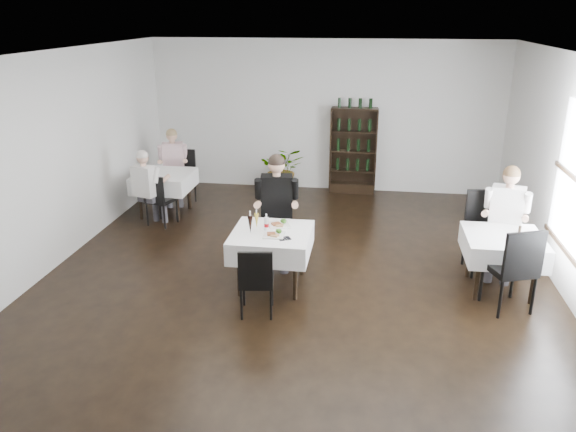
# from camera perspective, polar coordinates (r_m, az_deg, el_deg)

# --- Properties ---
(room_shell) EXTENTS (9.00, 9.00, 9.00)m
(room_shell) POSITION_cam_1_polar(r_m,az_deg,el_deg) (7.09, 0.64, 3.74)
(room_shell) COLOR black
(room_shell) RESTS_ON ground
(wine_shelf) EXTENTS (0.90, 0.28, 1.75)m
(wine_shelf) POSITION_cam_1_polar(r_m,az_deg,el_deg) (11.37, 6.64, 6.52)
(wine_shelf) COLOR black
(wine_shelf) RESTS_ON ground
(main_table) EXTENTS (1.03, 1.03, 0.77)m
(main_table) POSITION_cam_1_polar(r_m,az_deg,el_deg) (7.43, -1.68, -2.68)
(main_table) COLOR black
(main_table) RESTS_ON ground
(left_table) EXTENTS (0.98, 0.98, 0.77)m
(left_table) POSITION_cam_1_polar(r_m,az_deg,el_deg) (10.33, -12.47, 3.47)
(left_table) COLOR black
(left_table) RESTS_ON ground
(right_table) EXTENTS (0.98, 0.98, 0.77)m
(right_table) POSITION_cam_1_polar(r_m,az_deg,el_deg) (7.81, 20.99, -2.92)
(right_table) COLOR black
(right_table) RESTS_ON ground
(potted_tree) EXTENTS (0.94, 0.84, 0.95)m
(potted_tree) POSITION_cam_1_polar(r_m,az_deg,el_deg) (11.40, -0.53, 4.77)
(potted_tree) COLOR #20521C
(potted_tree) RESTS_ON ground
(main_chair_far) EXTENTS (0.49, 0.50, 0.96)m
(main_chair_far) POSITION_cam_1_polar(r_m,az_deg,el_deg) (8.12, -1.23, -1.19)
(main_chair_far) COLOR black
(main_chair_far) RESTS_ON ground
(main_chair_near) EXTENTS (0.46, 0.46, 0.89)m
(main_chair_near) POSITION_cam_1_polar(r_m,az_deg,el_deg) (6.73, -3.25, -6.29)
(main_chair_near) COLOR black
(main_chair_near) RESTS_ON ground
(left_chair_far) EXTENTS (0.48, 0.48, 1.03)m
(left_chair_far) POSITION_cam_1_polar(r_m,az_deg,el_deg) (10.87, -10.73, 4.27)
(left_chair_far) COLOR black
(left_chair_far) RESTS_ON ground
(left_chair_near) EXTENTS (0.52, 0.52, 0.91)m
(left_chair_near) POSITION_cam_1_polar(r_m,az_deg,el_deg) (9.81, -13.06, 1.94)
(left_chair_near) COLOR black
(left_chair_near) RESTS_ON ground
(right_chair_far) EXTENTS (0.59, 0.59, 1.14)m
(right_chair_far) POSITION_cam_1_polar(r_m,az_deg,el_deg) (8.36, 19.43, -0.97)
(right_chair_far) COLOR black
(right_chair_far) RESTS_ON ground
(right_chair_near) EXTENTS (0.65, 0.65, 1.11)m
(right_chair_near) POSITION_cam_1_polar(r_m,az_deg,el_deg) (7.29, 22.08, -4.60)
(right_chair_near) COLOR black
(right_chair_near) RESTS_ON ground
(diner_main) EXTENTS (0.65, 0.67, 1.63)m
(diner_main) POSITION_cam_1_polar(r_m,az_deg,el_deg) (7.95, -1.16, 1.39)
(diner_main) COLOR #424149
(diner_main) RESTS_ON ground
(diner_left_far) EXTENTS (0.60, 0.64, 1.43)m
(diner_left_far) POSITION_cam_1_polar(r_m,az_deg,el_deg) (10.87, -11.59, 5.52)
(diner_left_far) COLOR #424149
(diner_left_far) RESTS_ON ground
(diner_left_near) EXTENTS (0.57, 0.61, 1.36)m
(diner_left_near) POSITION_cam_1_polar(r_m,az_deg,el_deg) (9.71, -14.09, 3.31)
(diner_left_near) COLOR #424149
(diner_left_near) RESTS_ON ground
(diner_right_far) EXTENTS (0.65, 0.69, 1.56)m
(diner_right_far) POSITION_cam_1_polar(r_m,az_deg,el_deg) (8.17, 21.25, 0.22)
(diner_right_far) COLOR #424149
(diner_right_far) RESTS_ON ground
(plate_far) EXTENTS (0.36, 0.36, 0.09)m
(plate_far) POSITION_cam_1_polar(r_m,az_deg,el_deg) (7.56, -0.90, -0.86)
(plate_far) COLOR white
(plate_far) RESTS_ON main_table
(plate_near) EXTENTS (0.27, 0.27, 0.08)m
(plate_near) POSITION_cam_1_polar(r_m,az_deg,el_deg) (7.23, -1.39, -1.88)
(plate_near) COLOR white
(plate_near) RESTS_ON main_table
(pilsner_dark) EXTENTS (0.07, 0.07, 0.31)m
(pilsner_dark) POSITION_cam_1_polar(r_m,az_deg,el_deg) (7.29, -3.86, -0.84)
(pilsner_dark) COLOR black
(pilsner_dark) RESTS_ON main_table
(pilsner_lager) EXTENTS (0.06, 0.06, 0.27)m
(pilsner_lager) POSITION_cam_1_polar(r_m,az_deg,el_deg) (7.45, -3.21, -0.48)
(pilsner_lager) COLOR gold
(pilsner_lager) RESTS_ON main_table
(coke_bottle) EXTENTS (0.06, 0.06, 0.24)m
(coke_bottle) POSITION_cam_1_polar(r_m,az_deg,el_deg) (7.37, -2.21, -0.83)
(coke_bottle) COLOR silver
(coke_bottle) RESTS_ON main_table
(napkin_cutlery) EXTENTS (0.19, 0.18, 0.02)m
(napkin_cutlery) POSITION_cam_1_polar(r_m,az_deg,el_deg) (7.14, -0.38, -2.29)
(napkin_cutlery) COLOR black
(napkin_cutlery) RESTS_ON main_table
(pepper_mill) EXTENTS (0.05, 0.05, 0.09)m
(pepper_mill) POSITION_cam_1_polar(r_m,az_deg,el_deg) (7.92, 22.48, -1.27)
(pepper_mill) COLOR black
(pepper_mill) RESTS_ON right_table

